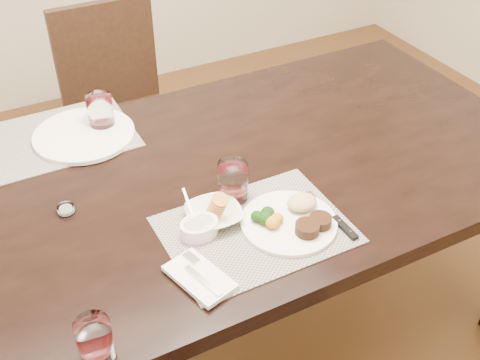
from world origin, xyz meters
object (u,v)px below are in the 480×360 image
steak_knife (339,222)px  far_plate (84,135)px  dinner_plate (293,219)px  cracker_bowl (214,214)px  chair_far (119,102)px  wine_glass_near (233,183)px

steak_knife → far_plate: bearing=122.6°
dinner_plate → steak_knife: (0.10, -0.05, -0.01)m
cracker_bowl → chair_far: bearing=85.5°
chair_far → wine_glass_near: chair_far is taller
cracker_bowl → wine_glass_near: size_ratio=1.34×
dinner_plate → far_plate: size_ratio=0.80×
steak_knife → cracker_bowl: (-0.28, 0.16, 0.01)m
chair_far → steak_knife: size_ratio=4.14×
dinner_plate → cracker_bowl: bearing=125.2°
cracker_bowl → wine_glass_near: bearing=34.5°
cracker_bowl → steak_knife: bearing=-30.0°
dinner_plate → far_plate: (-0.36, 0.64, -0.01)m
dinner_plate → chair_far: bearing=70.6°
cracker_bowl → wine_glass_near: (0.09, 0.06, 0.03)m
dinner_plate → cracker_bowl: 0.20m
dinner_plate → steak_knife: 0.12m
steak_knife → cracker_bowl: 0.32m
chair_far → cracker_bowl: 1.15m
far_plate → wine_glass_near: bearing=-60.3°
dinner_plate → wine_glass_near: wine_glass_near is taller
chair_far → cracker_bowl: (-0.09, -1.11, 0.27)m
steak_knife → far_plate: (-0.47, 0.70, 0.00)m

